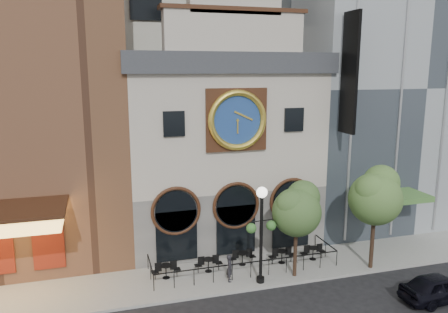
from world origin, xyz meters
TOP-DOWN VIEW (x-y plane):
  - ground at (0.00, 0.00)m, footprint 120.00×120.00m
  - sidewalk at (0.00, 2.50)m, footprint 44.00×5.00m
  - clock_building at (0.00, 7.82)m, footprint 12.60×8.78m
  - theater_building at (-13.00, 9.96)m, footprint 14.00×15.60m
  - retail_building at (12.99, 9.99)m, footprint 14.00×14.40m
  - cafe_railing at (0.00, 2.50)m, footprint 10.60×2.60m
  - bistro_0 at (-4.48, 2.44)m, footprint 1.58×0.68m
  - bistro_1 at (-2.05, 2.55)m, footprint 1.58×0.68m
  - bistro_2 at (0.07, 2.84)m, footprint 1.58×0.68m
  - bistro_3 at (2.38, 2.43)m, footprint 1.58×0.68m
  - bistro_4 at (4.37, 2.35)m, footprint 1.58×0.68m
  - car_right at (8.33, -3.46)m, footprint 4.17×1.79m
  - pedestrian at (-1.23, 1.14)m, footprint 0.48×0.62m
  - lamppost at (0.32, 0.56)m, footprint 1.69×0.63m
  - tree_left at (2.46, 0.78)m, footprint 2.76×2.66m
  - tree_right at (7.13, 0.49)m, footprint 3.09×2.97m

SIDE VIEW (x-z plane):
  - ground at x=0.00m, z-range 0.00..0.00m
  - sidewalk at x=0.00m, z-range 0.00..0.15m
  - cafe_railing at x=0.00m, z-range 0.15..1.05m
  - bistro_0 at x=-4.48m, z-range 0.16..1.06m
  - bistro_1 at x=-2.05m, z-range 0.16..1.06m
  - bistro_2 at x=0.07m, z-range 0.16..1.06m
  - bistro_3 at x=2.38m, z-range 0.16..1.06m
  - bistro_4 at x=4.37m, z-range 0.16..1.06m
  - car_right at x=8.33m, z-range 0.00..1.40m
  - pedestrian at x=-1.23m, z-range 0.15..1.66m
  - lamppost at x=0.32m, z-range 0.78..6.07m
  - tree_left at x=2.46m, z-range 1.39..6.71m
  - tree_right at x=7.13m, z-range 1.54..7.48m
  - clock_building at x=0.00m, z-range -2.64..16.01m
  - retail_building at x=12.99m, z-range 0.14..20.14m
  - theater_building at x=-13.00m, z-range 0.10..25.10m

